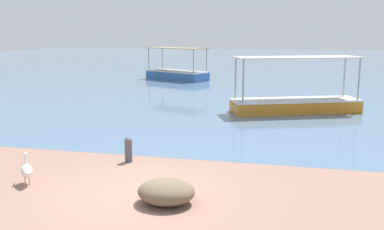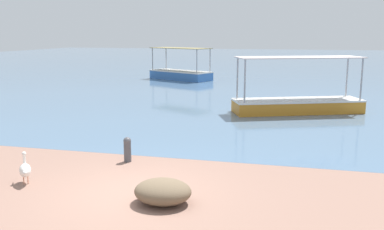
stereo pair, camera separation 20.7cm
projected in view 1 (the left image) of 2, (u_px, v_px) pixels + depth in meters
The scene contains 7 objects.
ground at pixel (136, 193), 10.17m from camera, with size 120.00×120.00×0.00m, color #8D6859.
harbor_water at pixel (265, 62), 56.07m from camera, with size 110.00×90.00×0.00m, color slate.
fishing_boat_far_left at pixel (295, 102), 20.49m from camera, with size 6.31×3.82×2.65m.
fishing_boat_near_left at pixel (177, 73), 35.01m from camera, with size 5.67×4.11×2.57m.
pelican at pixel (26, 170), 10.70m from camera, with size 0.57×0.71×0.80m.
mooring_bollard at pixel (128, 149), 12.58m from camera, with size 0.23×0.23×0.74m.
net_pile at pixel (166, 192), 9.52m from camera, with size 1.30×1.10×0.55m, color brown.
Camera 1 is at (3.50, -9.08, 3.75)m, focal length 40.00 mm.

